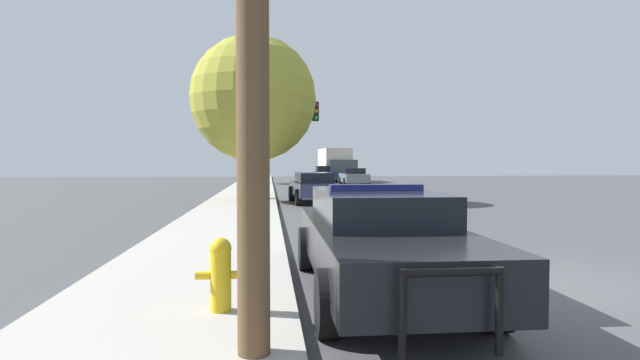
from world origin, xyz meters
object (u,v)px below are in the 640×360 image
fire_hydrant (221,272)px  car_background_distant (325,174)px  police_car (379,238)px  tree_sidewalk_mid (253,99)px  car_background_oncoming (354,177)px  tree_sidewalk_far (259,129)px  traffic_light (278,127)px  car_background_midblock (314,187)px  box_truck (336,164)px

fire_hydrant → car_background_distant: (5.28, 36.38, 0.20)m
police_car → tree_sidewalk_mid: size_ratio=0.72×
police_car → fire_hydrant: (-2.05, -1.06, -0.19)m
car_background_oncoming → tree_sidewalk_far: bearing=-40.5°
fire_hydrant → car_background_distant: 36.76m
car_background_distant → tree_sidewalk_mid: bearing=-104.9°
traffic_light → fire_hydrant: bearing=-93.2°
police_car → car_background_midblock: (0.45, 15.00, -0.04)m
car_background_midblock → tree_sidewalk_far: (-2.74, 20.07, 3.80)m
fire_hydrant → tree_sidewalk_mid: size_ratio=0.11×
police_car → car_background_distant: (3.23, 35.32, 0.00)m
traffic_light → tree_sidewalk_far: 18.38m
car_background_midblock → box_truck: (4.09, 22.98, 0.90)m
fire_hydrant → tree_sidewalk_mid: tree_sidewalk_mid is taller
car_background_midblock → tree_sidewalk_far: tree_sidewalk_far is taller
car_background_midblock → car_background_oncoming: 14.60m
car_background_oncoming → tree_sidewalk_far: (-6.94, 6.09, 3.79)m
traffic_light → tree_sidewalk_mid: 1.74m
car_background_midblock → tree_sidewalk_mid: (-2.63, 1.36, 3.97)m
fire_hydrant → box_truck: 39.60m
car_background_oncoming → tree_sidewalk_mid: (-6.83, -12.62, 3.96)m
traffic_light → tree_sidewalk_mid: tree_sidewalk_mid is taller
car_background_midblock → tree_sidewalk_mid: bearing=149.2°
police_car → fire_hydrant: bearing=27.6°
police_car → car_background_oncoming: size_ratio=1.34×
fire_hydrant → traffic_light: bearing=86.8°
tree_sidewalk_far → traffic_light: bearing=-86.2°
car_background_oncoming → tree_sidewalk_mid: 14.89m
tree_sidewalk_far → tree_sidewalk_mid: 18.71m
fire_hydrant → traffic_light: traffic_light is taller
traffic_light → tree_sidewalk_far: size_ratio=0.66×
tree_sidewalk_far → car_background_midblock: bearing=-82.2°
police_car → box_truck: 38.25m
police_car → car_background_oncoming: bearing=-98.7°
tree_sidewalk_mid → car_background_distant: bearing=74.1°
traffic_light → box_truck: 22.02m
police_car → car_background_midblock: size_ratio=1.28×
car_background_midblock → tree_sidewalk_mid: 4.96m
car_background_distant → tree_sidewalk_mid: tree_sidewalk_mid is taller
police_car → car_background_oncoming: (4.65, 28.98, -0.03)m
car_background_midblock → car_background_oncoming: (4.20, 13.98, 0.01)m
traffic_light → tree_sidewalk_mid: size_ratio=0.62×
car_background_midblock → car_background_oncoming: bearing=69.9°
fire_hydrant → traffic_light: 18.07m
tree_sidewalk_far → fire_hydrant: bearing=-89.6°
police_car → fire_hydrant: police_car is taller
fire_hydrant → box_truck: size_ratio=0.11×
car_background_midblock → tree_sidewalk_mid: tree_sidewalk_mid is taller
tree_sidewalk_far → car_background_distant: bearing=2.6°
fire_hydrant → tree_sidewalk_mid: 17.90m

